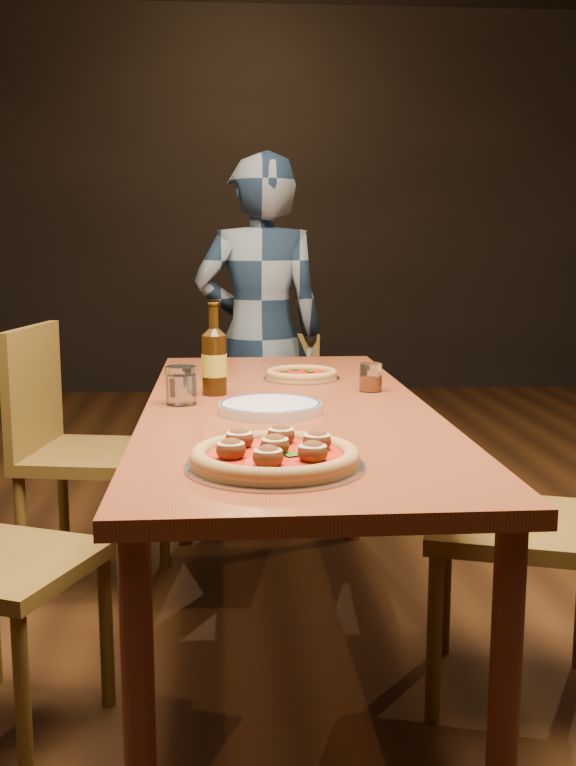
{
  "coord_description": "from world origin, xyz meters",
  "views": [
    {
      "loc": [
        -0.18,
        -2.39,
        1.21
      ],
      "look_at": [
        0.0,
        -0.05,
        0.82
      ],
      "focal_mm": 40.0,
      "sensor_mm": 36.0,
      "label": 1
    }
  ],
  "objects": [
    {
      "name": "chair_main_e",
      "position": [
        0.58,
        -0.3,
        0.48
      ],
      "size": [
        0.57,
        0.57,
        0.97
      ],
      "primitive_type": null,
      "rotation": [
        0.0,
        0.0,
        -1.89
      ],
      "color": "#563A16",
      "rests_on": "ground"
    },
    {
      "name": "table_main",
      "position": [
        0.0,
        0.0,
        0.68
      ],
      "size": [
        0.8,
        2.0,
        0.75
      ],
      "color": "maroon",
      "rests_on": "ground"
    },
    {
      "name": "beer_bottle",
      "position": [
        -0.21,
        0.17,
        0.85
      ],
      "size": [
        0.08,
        0.08,
        0.27
      ],
      "rotation": [
        0.0,
        0.0,
        -0.23
      ],
      "color": "black",
      "rests_on": "table_main"
    },
    {
      "name": "chair_main_sw",
      "position": [
        -0.63,
        0.54,
        0.48
      ],
      "size": [
        0.52,
        0.52,
        0.97
      ],
      "primitive_type": null,
      "rotation": [
        0.0,
        0.0,
        1.39
      ],
      "color": "#563A16",
      "rests_on": "ground"
    },
    {
      "name": "water_glass",
      "position": [
        -0.3,
        0.02,
        0.8
      ],
      "size": [
        0.09,
        0.09,
        0.11
      ],
      "primitive_type": "cylinder",
      "color": "white",
      "rests_on": "table_main"
    },
    {
      "name": "amber_glass",
      "position": [
        0.28,
        0.19,
        0.79
      ],
      "size": [
        0.07,
        0.07,
        0.09
      ],
      "primitive_type": "cylinder",
      "color": "#8B3C0F",
      "rests_on": "table_main"
    },
    {
      "name": "ground",
      "position": [
        0.0,
        0.0,
        0.0
      ],
      "size": [
        9.0,
        9.0,
        0.0
      ],
      "primitive_type": "plane",
      "color": "black"
    },
    {
      "name": "pizza_margherita",
      "position": [
        0.08,
        0.44,
        0.77
      ],
      "size": [
        0.26,
        0.26,
        0.03
      ],
      "rotation": [
        0.0,
        0.0,
        -0.17
      ],
      "color": "#B7B7BF",
      "rests_on": "table_main"
    },
    {
      "name": "chair_main_nw",
      "position": [
        -0.73,
        -0.37,
        0.44
      ],
      "size": [
        0.54,
        0.54,
        0.89
      ],
      "primitive_type": null,
      "rotation": [
        0.0,
        0.0,
        1.17
      ],
      "color": "#563A16",
      "rests_on": "ground"
    },
    {
      "name": "chair_end",
      "position": [
        0.04,
        1.24,
        0.42
      ],
      "size": [
        0.43,
        0.43,
        0.84
      ],
      "primitive_type": null,
      "rotation": [
        0.0,
        0.0,
        -0.12
      ],
      "color": "#563A16",
      "rests_on": "ground"
    },
    {
      "name": "plate_stack",
      "position": [
        -0.05,
        -0.12,
        0.76
      ],
      "size": [
        0.28,
        0.28,
        0.03
      ],
      "primitive_type": "cylinder",
      "color": "white",
      "rests_on": "table_main"
    },
    {
      "name": "diner",
      "position": [
        -0.02,
        1.35,
        0.79
      ],
      "size": [
        0.59,
        0.4,
        1.58
      ],
      "primitive_type": "imported",
      "rotation": [
        0.0,
        0.0,
        3.18
      ],
      "color": "black",
      "rests_on": "ground"
    },
    {
      "name": "pizza_meatball",
      "position": [
        -0.08,
        -0.68,
        0.78
      ],
      "size": [
        0.37,
        0.37,
        0.07
      ],
      "rotation": [
        0.0,
        0.0,
        0.06
      ],
      "color": "#B7B7BF",
      "rests_on": "table_main"
    }
  ]
}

